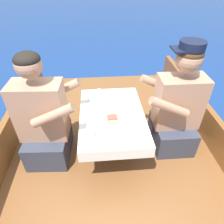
# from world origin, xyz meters

# --- Properties ---
(ground_plane) EXTENTS (60.00, 60.00, 0.00)m
(ground_plane) POSITION_xyz_m (0.00, 0.00, 0.00)
(ground_plane) COLOR navy
(boat_deck) EXTENTS (2.03, 3.03, 0.26)m
(boat_deck) POSITION_xyz_m (0.00, 0.00, 0.13)
(boat_deck) COLOR brown
(boat_deck) RESTS_ON ground_plane
(gunwale_port) EXTENTS (0.06, 3.03, 0.32)m
(gunwale_port) POSITION_xyz_m (-0.99, 0.00, 0.42)
(gunwale_port) COLOR brown
(gunwale_port) RESTS_ON boat_deck
(gunwale_starboard) EXTENTS (0.06, 3.03, 0.32)m
(gunwale_starboard) POSITION_xyz_m (0.99, 0.00, 0.42)
(gunwale_starboard) COLOR brown
(gunwale_starboard) RESTS_ON boat_deck
(cockpit_table) EXTENTS (0.57, 0.86, 0.41)m
(cockpit_table) POSITION_xyz_m (0.00, 0.03, 0.63)
(cockpit_table) COLOR #B2B2B7
(cockpit_table) RESTS_ON boat_deck
(person_port) EXTENTS (0.54, 0.46, 1.01)m
(person_port) POSITION_xyz_m (-0.58, -0.02, 0.66)
(person_port) COLOR #333847
(person_port) RESTS_ON boat_deck
(person_starboard) EXTENTS (0.53, 0.44, 1.03)m
(person_starboard) POSITION_xyz_m (0.58, 0.03, 0.68)
(person_starboard) COLOR #333847
(person_starboard) RESTS_ON boat_deck
(plate_sandwich) EXTENTS (0.19, 0.19, 0.01)m
(plate_sandwich) POSITION_xyz_m (-0.01, -0.08, 0.68)
(plate_sandwich) COLOR white
(plate_sandwich) RESTS_ON cockpit_table
(plate_bread) EXTENTS (0.20, 0.20, 0.01)m
(plate_bread) POSITION_xyz_m (0.12, 0.33, 0.68)
(plate_bread) COLOR white
(plate_bread) RESTS_ON cockpit_table
(sandwich) EXTENTS (0.11, 0.09, 0.05)m
(sandwich) POSITION_xyz_m (-0.01, -0.08, 0.70)
(sandwich) COLOR #E0BC7F
(sandwich) RESTS_ON plate_sandwich
(bowl_port_near) EXTENTS (0.14, 0.14, 0.04)m
(bowl_port_near) POSITION_xyz_m (0.16, 0.08, 0.69)
(bowl_port_near) COLOR white
(bowl_port_near) RESTS_ON cockpit_table
(bowl_starboard_near) EXTENTS (0.14, 0.14, 0.04)m
(bowl_starboard_near) POSITION_xyz_m (-0.14, 0.28, 0.69)
(bowl_starboard_near) COLOR white
(bowl_starboard_near) RESTS_ON cockpit_table
(bowl_center_far) EXTENTS (0.14, 0.14, 0.04)m
(bowl_center_far) POSITION_xyz_m (0.17, -0.07, 0.69)
(bowl_center_far) COLOR white
(bowl_center_far) RESTS_ON cockpit_table
(coffee_cup_port) EXTENTS (0.10, 0.08, 0.07)m
(coffee_cup_port) POSITION_xyz_m (-0.12, 0.13, 0.71)
(coffee_cup_port) COLOR white
(coffee_cup_port) RESTS_ON cockpit_table
(coffee_cup_starboard) EXTENTS (0.09, 0.06, 0.06)m
(coffee_cup_starboard) POSITION_xyz_m (-0.19, -0.23, 0.70)
(coffee_cup_starboard) COLOR white
(coffee_cup_starboard) RESTS_ON cockpit_table
(tin_can) EXTENTS (0.07, 0.07, 0.05)m
(tin_can) POSITION_xyz_m (0.04, 0.20, 0.70)
(tin_can) COLOR silver
(tin_can) RESTS_ON cockpit_table
(utensil_spoon_starboard) EXTENTS (0.09, 0.16, 0.01)m
(utensil_spoon_starboard) POSITION_xyz_m (-0.08, 0.42, 0.67)
(utensil_spoon_starboard) COLOR silver
(utensil_spoon_starboard) RESTS_ON cockpit_table
(utensil_spoon_center) EXTENTS (0.17, 0.06, 0.01)m
(utensil_spoon_center) POSITION_xyz_m (0.09, 0.04, 0.67)
(utensil_spoon_center) COLOR silver
(utensil_spoon_center) RESTS_ON cockpit_table
(utensil_knife_starboard) EXTENTS (0.16, 0.09, 0.00)m
(utensil_knife_starboard) POSITION_xyz_m (0.06, -0.26, 0.67)
(utensil_knife_starboard) COLOR silver
(utensil_knife_starboard) RESTS_ON cockpit_table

